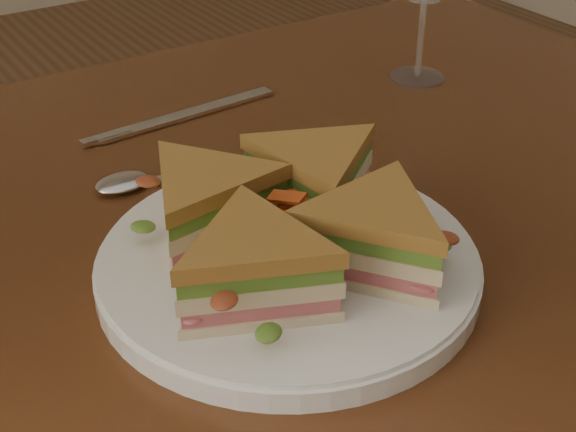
{
  "coord_description": "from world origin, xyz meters",
  "views": [
    {
      "loc": [
        -0.22,
        -0.46,
        1.1
      ],
      "look_at": [
        0.03,
        -0.06,
        0.8
      ],
      "focal_mm": 50.0,
      "sensor_mm": 36.0,
      "label": 1
    }
  ],
  "objects_px": {
    "spoon": "(149,180)",
    "knife": "(175,119)",
    "sandwich_wedges": "(288,222)",
    "plate": "(288,265)",
    "table": "(214,345)"
  },
  "relations": [
    {
      "from": "spoon",
      "to": "knife",
      "type": "height_order",
      "value": "spoon"
    },
    {
      "from": "sandwich_wedges",
      "to": "knife",
      "type": "bearing_deg",
      "value": 80.71
    },
    {
      "from": "plate",
      "to": "spoon",
      "type": "height_order",
      "value": "plate"
    },
    {
      "from": "plate",
      "to": "sandwich_wedges",
      "type": "bearing_deg",
      "value": 180.0
    },
    {
      "from": "plate",
      "to": "knife",
      "type": "height_order",
      "value": "plate"
    },
    {
      "from": "table",
      "to": "plate",
      "type": "height_order",
      "value": "plate"
    },
    {
      "from": "knife",
      "to": "plate",
      "type": "bearing_deg",
      "value": -102.75
    },
    {
      "from": "spoon",
      "to": "knife",
      "type": "bearing_deg",
      "value": 70.44
    },
    {
      "from": "table",
      "to": "plate",
      "type": "distance_m",
      "value": 0.13
    },
    {
      "from": "plate",
      "to": "knife",
      "type": "distance_m",
      "value": 0.28
    },
    {
      "from": "plate",
      "to": "sandwich_wedges",
      "type": "height_order",
      "value": "sandwich_wedges"
    },
    {
      "from": "table",
      "to": "plate",
      "type": "relative_size",
      "value": 4.34
    },
    {
      "from": "table",
      "to": "knife",
      "type": "distance_m",
      "value": 0.25
    },
    {
      "from": "plate",
      "to": "sandwich_wedges",
      "type": "distance_m",
      "value": 0.04
    },
    {
      "from": "table",
      "to": "spoon",
      "type": "relative_size",
      "value": 6.71
    }
  ]
}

